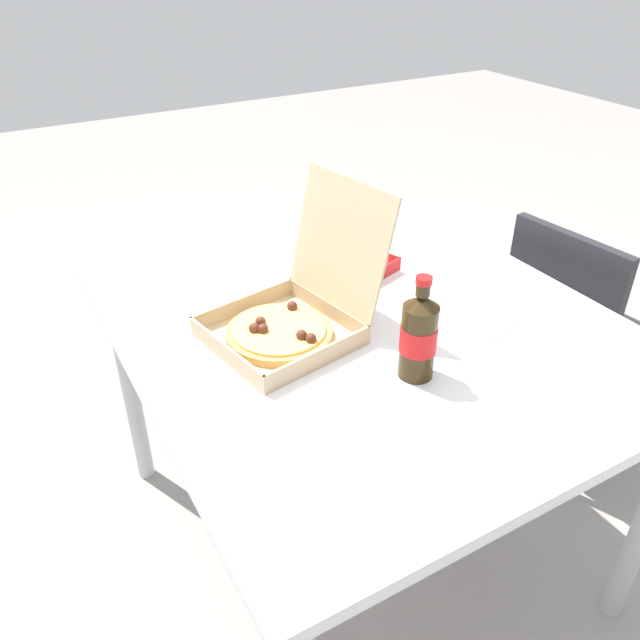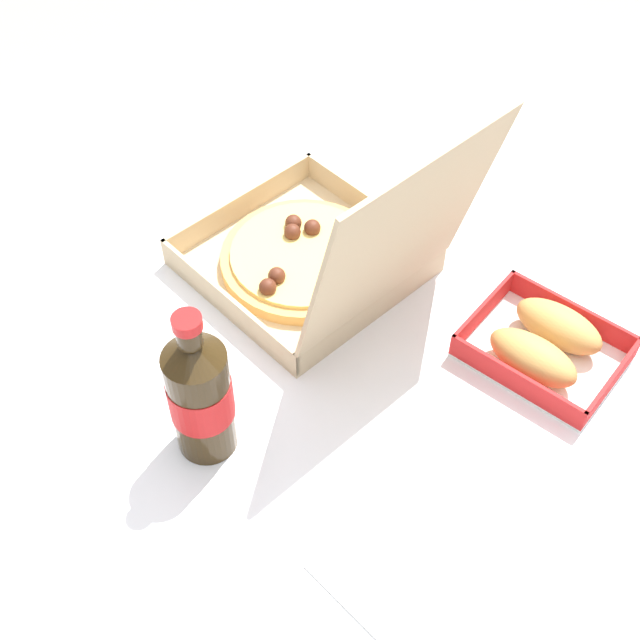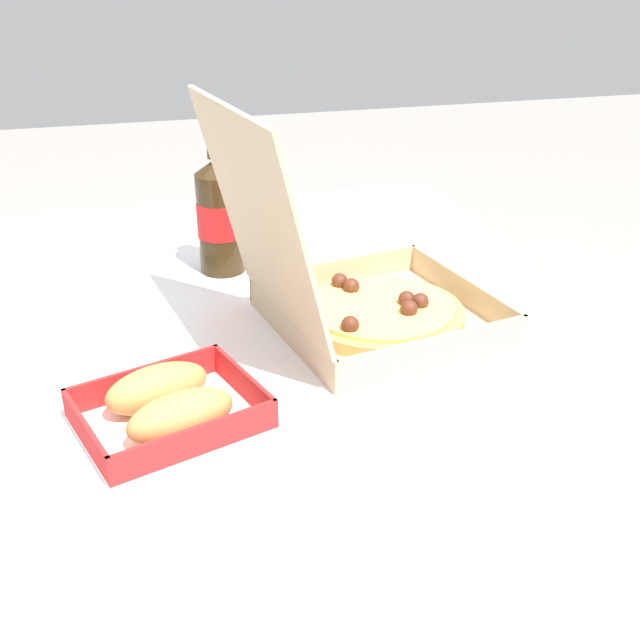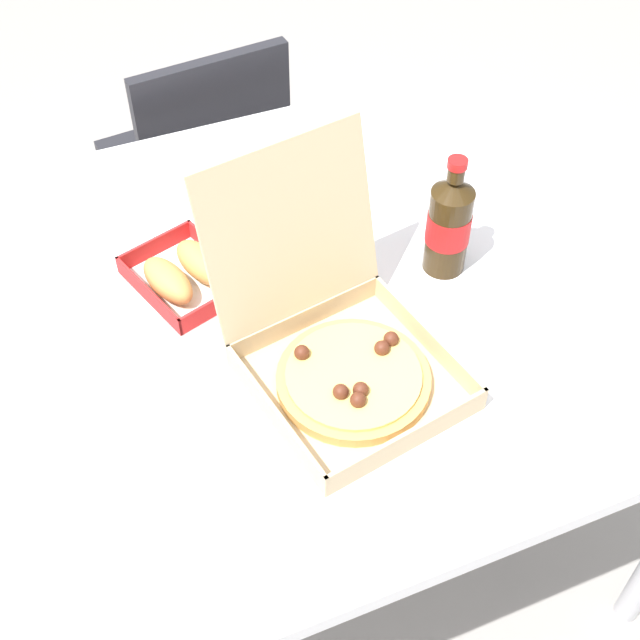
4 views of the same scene
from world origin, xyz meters
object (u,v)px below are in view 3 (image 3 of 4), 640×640
object	(u,v)px
paper_menu	(59,322)
cola_bottle	(220,215)
bread_side_box	(169,406)
pizza_box_open	(360,298)

from	to	relation	value
paper_menu	cola_bottle	bearing A→B (deg)	-73.96
cola_bottle	paper_menu	distance (m)	0.30
bread_side_box	paper_menu	size ratio (longest dim) A/B	1.08
cola_bottle	pizza_box_open	bearing A→B (deg)	-149.58
pizza_box_open	bread_side_box	bearing A→B (deg)	121.31
paper_menu	bread_side_box	bearing A→B (deg)	-167.07
pizza_box_open	cola_bottle	xyz separation A→B (m)	(0.26, 0.15, 0.05)
bread_side_box	paper_menu	world-z (taller)	bread_side_box
pizza_box_open	bread_side_box	world-z (taller)	pizza_box_open
pizza_box_open	paper_menu	bearing A→B (deg)	72.24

